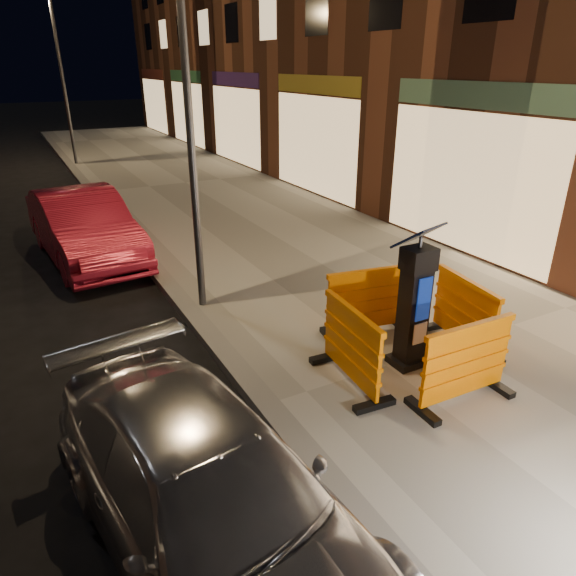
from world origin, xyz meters
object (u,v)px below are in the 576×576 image
parking_kiosk (414,301)px  barrier_back (368,302)px  barrier_bldgside (464,314)px  car_red (90,259)px  barrier_front (466,364)px  car_silver (214,548)px  barrier_kerbside (351,347)px

parking_kiosk → barrier_back: size_ratio=1.40×
barrier_back → barrier_bldgside: size_ratio=1.00×
barrier_back → car_red: 6.53m
barrier_front → car_silver: size_ratio=0.31×
barrier_front → car_red: 8.24m
barrier_back → barrier_kerbside: size_ratio=1.00×
parking_kiosk → barrier_kerbside: bearing=-173.4°
barrier_bldgside → car_red: bearing=39.8°
parking_kiosk → car_silver: (-3.30, -1.36, -1.07)m
barrier_kerbside → car_silver: barrier_kerbside is taller
parking_kiosk → car_silver: bearing=-151.0°
parking_kiosk → barrier_bldgside: (0.95, 0.00, -0.41)m
barrier_kerbside → car_red: bearing=22.4°
parking_kiosk → car_silver: size_ratio=0.44×
barrier_front → car_silver: bearing=-171.3°
parking_kiosk → barrier_back: (0.00, 0.95, -0.41)m
barrier_back → car_silver: bearing=-135.4°
barrier_bldgside → car_silver: barrier_bldgside is taller
barrier_back → barrier_kerbside: same height
parking_kiosk → barrier_front: size_ratio=1.40×
barrier_front → barrier_bldgside: size_ratio=1.00×
barrier_front → barrier_kerbside: same height
barrier_back → car_red: bearing=128.0°
parking_kiosk → barrier_back: parking_kiosk is taller
barrier_kerbside → car_silver: bearing=124.7°
parking_kiosk → barrier_front: (0.00, -0.95, -0.41)m
barrier_front → barrier_kerbside: bearing=136.6°
parking_kiosk → barrier_bldgside: parking_kiosk is taller
car_silver → barrier_front: bearing=-1.1°
car_silver → barrier_back: bearing=26.9°
parking_kiosk → barrier_back: 1.03m
barrier_front → barrier_back: same height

